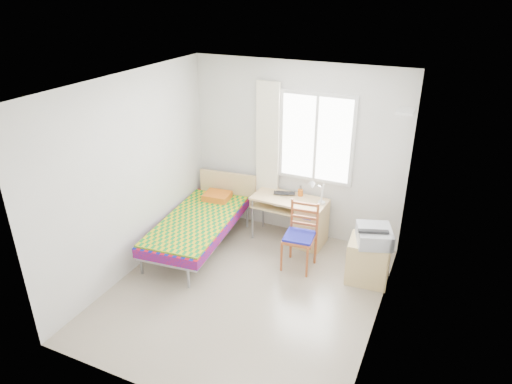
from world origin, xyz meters
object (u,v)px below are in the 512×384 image
printer (374,235)px  bed (200,221)px  chair (301,232)px  cabinet (368,260)px  desk (307,221)px

printer → bed: bearing=164.7°
chair → printer: chair is taller
chair → cabinet: bearing=-1.9°
desk → chair: 0.62m
chair → printer: 0.96m
bed → desk: bed is taller
bed → cabinet: (2.40, 0.18, -0.12)m
bed → desk: size_ratio=1.84×
bed → chair: size_ratio=2.20×
desk → printer: bearing=-25.4°
desk → printer: (1.06, -0.56, 0.31)m
cabinet → desk: bearing=147.6°
bed → chair: bearing=-0.7°
chair → cabinet: chair is taller
chair → bed: bearing=179.6°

